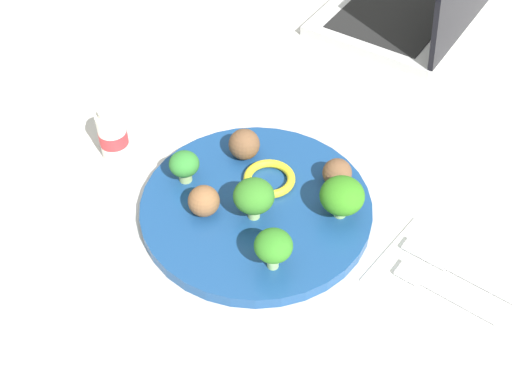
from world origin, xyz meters
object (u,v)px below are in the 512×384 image
Objects in this scene: broccoli_floret_back_left at (273,246)px; fork at (441,290)px; plate at (256,208)px; meatball_back_left at (337,173)px; meatball_near_rim at (204,201)px; broccoli_floret_front_right at (342,196)px; broccoli_floret_back_right at (184,165)px; broccoli_floret_mid_right at (254,197)px; knife at (457,269)px; yogurt_bottle at (113,134)px; napkin at (455,285)px; pepper_ring_near_rim at (269,179)px; meatball_mid_right at (244,144)px.

broccoli_floret_back_left is 0.19m from fork.
meatball_back_left reaches higher than plate.
broccoli_floret_front_right is at bearing -147.74° from meatball_near_rim.
broccoli_floret_back_right is 0.19m from meatball_back_left.
fork is (-0.28, -0.06, -0.03)m from meatball_near_rim.
broccoli_floret_mid_right is 0.37× the size of knife.
yogurt_bottle is at bearing 8.16° from knife.
broccoli_floret_front_right reaches higher than broccoli_floret_back_left.
knife is 0.46m from yogurt_bottle.
yogurt_bottle is at bearing -10.47° from broccoli_floret_back_left.
napkin is (-0.34, -0.05, -0.04)m from broccoli_floret_back_right.
broccoli_floret_front_right is 0.10m from pepper_ring_near_rim.
broccoli_floret_back_left is 0.36× the size of knife.
fork is at bearing -172.04° from broccoli_floret_mid_right.
broccoli_floret_back_right is at bearing -30.00° from meatball_near_rim.
pepper_ring_near_rim reaches higher than fork.
fork is at bearing 169.14° from broccoli_floret_front_right.
fork is (-0.29, 0.05, -0.03)m from meatball_mid_right.
meatball_mid_right is 0.17m from yogurt_bottle.
broccoli_floret_mid_right is 1.28× the size of broccoli_floret_back_right.
meatball_back_left is 0.96× the size of meatball_near_rim.
knife is (-0.17, -0.12, -0.04)m from broccoli_floret_back_left.
broccoli_floret_back_right reaches higher than meatball_mid_right.
broccoli_floret_mid_right is 1.01× the size of broccoli_floret_front_right.
pepper_ring_near_rim is at bearing 157.97° from meatball_mid_right.
broccoli_floret_back_right reaches higher than meatball_back_left.
napkin is at bearing -168.21° from broccoli_floret_mid_right.
meatball_mid_right is 0.30m from knife.
plate is 5.17× the size of broccoli_floret_mid_right.
meatball_back_left is (0.03, -0.04, -0.01)m from broccoli_floret_front_right.
pepper_ring_near_rim is 0.25m from knife.
broccoli_floret_mid_right reaches higher than broccoli_floret_back_right.
meatball_back_left is 0.21× the size of napkin.
broccoli_floret_front_right is 0.31m from yogurt_bottle.
meatball_back_left is (-0.16, -0.10, -0.01)m from broccoli_floret_back_right.
broccoli_floret_front_right is 0.20m from broccoli_floret_back_right.
broccoli_floret_back_right is 0.66× the size of pepper_ring_near_rim.
broccoli_floret_back_left is at bearing 91.73° from meatball_back_left.
meatball_mid_right is (0.07, -0.08, -0.01)m from broccoli_floret_mid_right.
yogurt_bottle is at bearing 5.79° from napkin.
meatball_back_left is (-0.06, -0.08, 0.03)m from plate.
meatball_mid_right is at bearing -153.35° from yogurt_bottle.
meatball_mid_right is 0.31m from napkin.
napkin is at bearing 106.52° from knife.
broccoli_floret_back_left is 0.18m from meatball_mid_right.
meatball_near_rim is (0.14, 0.09, -0.01)m from broccoli_floret_front_right.
pepper_ring_near_rim is at bearing 31.61° from meatball_back_left.
yogurt_bottle is (0.28, -0.05, -0.02)m from broccoli_floret_back_left.
meatball_near_rim is 0.22× the size of napkin.
broccoli_floret_back_left reaches higher than meatball_near_rim.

